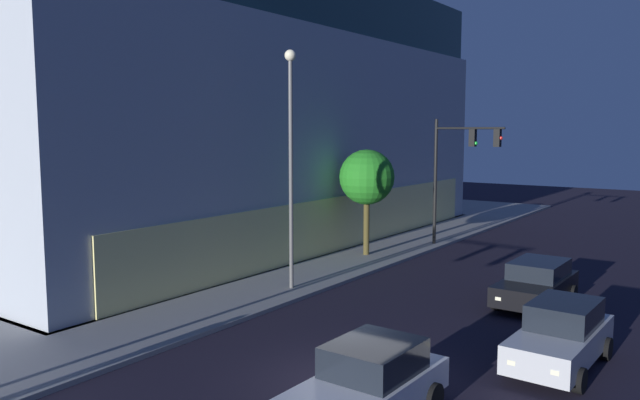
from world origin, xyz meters
name	(u,v)px	position (x,y,z in m)	size (l,w,h in m)	color
ground_plane	(344,384)	(0.00, 0.00, 0.00)	(120.00, 120.00, 0.00)	black
modern_building	(157,115)	(14.09, 23.36, 7.27)	(33.18, 28.61, 14.70)	#4C4C51
traffic_light_far_corner	(459,158)	(18.46, 4.69, 4.87)	(0.35, 3.86, 6.78)	black
street_lamp_sidewalk	(291,143)	(6.34, 6.56, 5.82)	(0.44, 0.44, 9.21)	#585858
sidewalk_tree	(367,178)	(13.71, 7.54, 4.00)	(2.73, 2.73, 5.25)	#4A3F1E
car_white	(368,383)	(-1.40, -1.51, 0.85)	(4.40, 2.20, 1.71)	silver
car_silver	(561,335)	(4.29, -4.14, 0.87)	(4.48, 2.08, 1.75)	#B7BABF
car_black	(536,283)	(9.97, -1.88, 0.82)	(4.54, 2.19, 1.59)	black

